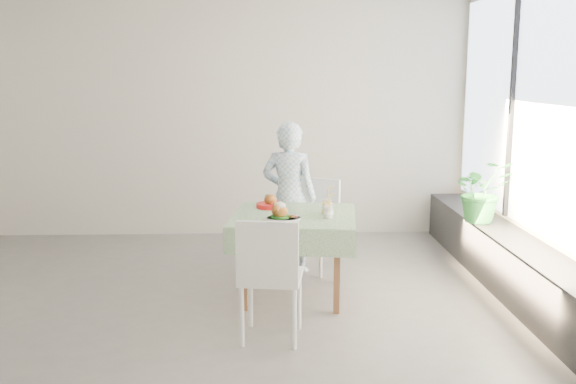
{
  "coord_description": "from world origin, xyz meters",
  "views": [
    {
      "loc": [
        0.58,
        -5.21,
        1.94
      ],
      "look_at": [
        0.78,
        0.25,
        0.93
      ],
      "focal_mm": 40.0,
      "sensor_mm": 36.0,
      "label": 1
    }
  ],
  "objects_px": {
    "potted_plant": "(482,191)",
    "juice_cup_orange": "(327,206)",
    "chair_far": "(312,242)",
    "diner": "(289,197)",
    "chair_near": "(271,301)",
    "main_dish": "(282,214)",
    "cafe_table": "(294,246)"
  },
  "relations": [
    {
      "from": "juice_cup_orange",
      "to": "potted_plant",
      "type": "distance_m",
      "value": 1.72
    },
    {
      "from": "cafe_table",
      "to": "diner",
      "type": "height_order",
      "value": "diner"
    },
    {
      "from": "chair_far",
      "to": "diner",
      "type": "relative_size",
      "value": 0.61
    },
    {
      "from": "main_dish",
      "to": "diner",
      "type": "bearing_deg",
      "value": 84.01
    },
    {
      "from": "diner",
      "to": "juice_cup_orange",
      "type": "relative_size",
      "value": 5.49
    },
    {
      "from": "chair_near",
      "to": "juice_cup_orange",
      "type": "xyz_separation_m",
      "value": [
        0.5,
        0.94,
        0.52
      ]
    },
    {
      "from": "diner",
      "to": "juice_cup_orange",
      "type": "height_order",
      "value": "diner"
    },
    {
      "from": "chair_near",
      "to": "potted_plant",
      "type": "bearing_deg",
      "value": 37.5
    },
    {
      "from": "cafe_table",
      "to": "chair_near",
      "type": "height_order",
      "value": "chair_near"
    },
    {
      "from": "chair_far",
      "to": "diner",
      "type": "height_order",
      "value": "diner"
    },
    {
      "from": "chair_near",
      "to": "main_dish",
      "type": "height_order",
      "value": "chair_near"
    },
    {
      "from": "chair_far",
      "to": "main_dish",
      "type": "bearing_deg",
      "value": -108.81
    },
    {
      "from": "main_dish",
      "to": "juice_cup_orange",
      "type": "xyz_separation_m",
      "value": [
        0.4,
        0.22,
        0.01
      ]
    },
    {
      "from": "diner",
      "to": "potted_plant",
      "type": "distance_m",
      "value": 1.89
    },
    {
      "from": "chair_far",
      "to": "potted_plant",
      "type": "relative_size",
      "value": 1.46
    },
    {
      "from": "juice_cup_orange",
      "to": "potted_plant",
      "type": "relative_size",
      "value": 0.44
    },
    {
      "from": "chair_near",
      "to": "potted_plant",
      "type": "xyz_separation_m",
      "value": [
        2.09,
        1.6,
        0.52
      ]
    },
    {
      "from": "cafe_table",
      "to": "main_dish",
      "type": "height_order",
      "value": "main_dish"
    },
    {
      "from": "juice_cup_orange",
      "to": "potted_plant",
      "type": "bearing_deg",
      "value": 22.63
    },
    {
      "from": "main_dish",
      "to": "juice_cup_orange",
      "type": "distance_m",
      "value": 0.46
    },
    {
      "from": "cafe_table",
      "to": "chair_near",
      "type": "xyz_separation_m",
      "value": [
        -0.21,
        -0.92,
        -0.17
      ]
    },
    {
      "from": "chair_far",
      "to": "chair_near",
      "type": "xyz_separation_m",
      "value": [
        -0.43,
        -1.7,
        0.01
      ]
    },
    {
      "from": "chair_far",
      "to": "potted_plant",
      "type": "xyz_separation_m",
      "value": [
        1.65,
        -0.1,
        0.53
      ]
    },
    {
      "from": "juice_cup_orange",
      "to": "cafe_table",
      "type": "bearing_deg",
      "value": -175.18
    },
    {
      "from": "cafe_table",
      "to": "chair_far",
      "type": "relative_size",
      "value": 1.29
    },
    {
      "from": "chair_near",
      "to": "main_dish",
      "type": "xyz_separation_m",
      "value": [
        0.1,
        0.72,
        0.5
      ]
    },
    {
      "from": "cafe_table",
      "to": "chair_far",
      "type": "height_order",
      "value": "chair_far"
    },
    {
      "from": "diner",
      "to": "main_dish",
      "type": "xyz_separation_m",
      "value": [
        -0.1,
        -0.94,
        0.05
      ]
    },
    {
      "from": "cafe_table",
      "to": "potted_plant",
      "type": "height_order",
      "value": "potted_plant"
    },
    {
      "from": "potted_plant",
      "to": "juice_cup_orange",
      "type": "bearing_deg",
      "value": -157.37
    },
    {
      "from": "cafe_table",
      "to": "diner",
      "type": "relative_size",
      "value": 0.78
    },
    {
      "from": "cafe_table",
      "to": "diner",
      "type": "distance_m",
      "value": 0.8
    }
  ]
}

